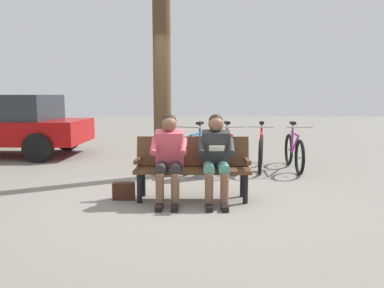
# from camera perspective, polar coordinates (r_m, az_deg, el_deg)

# --- Properties ---
(ground_plane) EXTENTS (40.00, 40.00, 0.00)m
(ground_plane) POSITION_cam_1_polar(r_m,az_deg,el_deg) (5.32, -1.37, -8.32)
(ground_plane) COLOR slate
(bench) EXTENTS (1.62, 0.54, 0.87)m
(bench) POSITION_cam_1_polar(r_m,az_deg,el_deg) (5.19, 0.09, -2.98)
(bench) COLOR #51331E
(bench) RESTS_ON ground
(person_reading) EXTENTS (0.50, 0.78, 1.20)m
(person_reading) POSITION_cam_1_polar(r_m,az_deg,el_deg) (5.00, 3.74, -1.55)
(person_reading) COLOR #262628
(person_reading) RESTS_ON ground
(person_companion) EXTENTS (0.50, 0.78, 1.20)m
(person_companion) POSITION_cam_1_polar(r_m,az_deg,el_deg) (5.01, -3.59, -1.54)
(person_companion) COLOR #D84C59
(person_companion) RESTS_ON ground
(handbag) EXTENTS (0.30, 0.15, 0.24)m
(handbag) POSITION_cam_1_polar(r_m,az_deg,el_deg) (5.30, -10.54, -7.18)
(handbag) COLOR #3F1E14
(handbag) RESTS_ON ground
(tree_trunk) EXTENTS (0.31, 0.31, 3.93)m
(tree_trunk) POSITION_cam_1_polar(r_m,az_deg,el_deg) (6.60, -4.70, 11.98)
(tree_trunk) COLOR #4C3823
(tree_trunk) RESTS_ON ground
(litter_bin) EXTENTS (0.34, 0.34, 0.73)m
(litter_bin) POSITION_cam_1_polar(r_m,az_deg,el_deg) (6.51, 1.71, -2.06)
(litter_bin) COLOR slate
(litter_bin) RESTS_ON ground
(bicycle_green) EXTENTS (0.48, 1.68, 0.94)m
(bicycle_green) POSITION_cam_1_polar(r_m,az_deg,el_deg) (7.48, 15.53, -1.15)
(bicycle_green) COLOR black
(bicycle_green) RESTS_ON ground
(bicycle_black) EXTENTS (0.55, 1.65, 0.94)m
(bicycle_black) POSITION_cam_1_polar(r_m,az_deg,el_deg) (7.39, 10.65, -1.10)
(bicycle_black) COLOR black
(bicycle_black) RESTS_ON ground
(bicycle_blue) EXTENTS (0.48, 1.68, 0.94)m
(bicycle_blue) POSITION_cam_1_polar(r_m,az_deg,el_deg) (7.31, 5.69, -1.11)
(bicycle_blue) COLOR black
(bicycle_blue) RESTS_ON ground
(bicycle_red) EXTENTS (0.73, 1.58, 0.94)m
(bicycle_red) POSITION_cam_1_polar(r_m,az_deg,el_deg) (7.19, 0.72, -1.21)
(bicycle_red) COLOR black
(bicycle_red) RESTS_ON ground
(parked_car) EXTENTS (4.28, 2.17, 1.47)m
(parked_car) POSITION_cam_1_polar(r_m,az_deg,el_deg) (10.03, -27.62, 2.80)
(parked_car) COLOR #A50C0C
(parked_car) RESTS_ON ground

